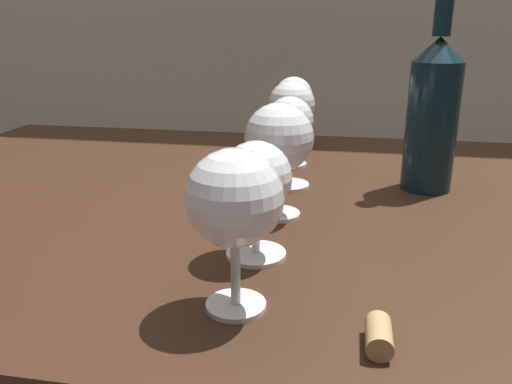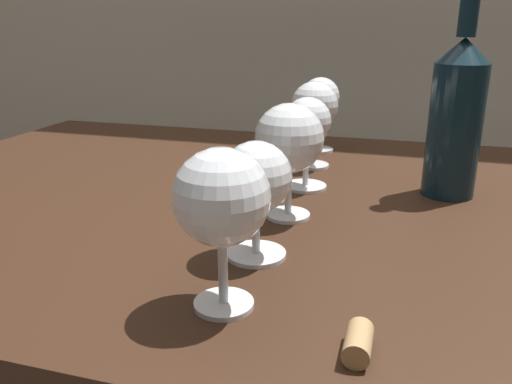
{
  "view_description": "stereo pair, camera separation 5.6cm",
  "coord_description": "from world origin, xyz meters",
  "px_view_note": "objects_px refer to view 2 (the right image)",
  "views": [
    {
      "loc": [
        0.11,
        -0.72,
        1.01
      ],
      "look_at": [
        0.02,
        -0.2,
        0.83
      ],
      "focal_mm": 36.35,
      "sensor_mm": 36.0,
      "label": 1
    },
    {
      "loc": [
        0.17,
        -0.71,
        1.01
      ],
      "look_at": [
        0.02,
        -0.2,
        0.83
      ],
      "focal_mm": 36.35,
      "sensor_mm": 36.0,
      "label": 2
    }
  ],
  "objects_px": {
    "wine_glass_white": "(256,181)",
    "wine_glass_amber": "(289,140)",
    "wine_glass_cabernet": "(221,200)",
    "wine_glass_rose": "(320,99)",
    "cork": "(358,343)",
    "wine_glass_pinot": "(307,125)",
    "wine_glass_port": "(314,108)",
    "wine_bottle": "(456,115)"
  },
  "relations": [
    {
      "from": "wine_glass_amber",
      "to": "wine_bottle",
      "type": "bearing_deg",
      "value": 36.85
    },
    {
      "from": "wine_glass_cabernet",
      "to": "wine_glass_rose",
      "type": "bearing_deg",
      "value": 91.55
    },
    {
      "from": "wine_glass_pinot",
      "to": "cork",
      "type": "xyz_separation_m",
      "value": [
        0.12,
        -0.41,
        -0.09
      ]
    },
    {
      "from": "wine_glass_amber",
      "to": "cork",
      "type": "relative_size",
      "value": 3.63
    },
    {
      "from": "wine_glass_pinot",
      "to": "wine_glass_port",
      "type": "height_order",
      "value": "wine_glass_port"
    },
    {
      "from": "wine_glass_white",
      "to": "wine_glass_rose",
      "type": "distance_m",
      "value": 0.5
    },
    {
      "from": "wine_glass_cabernet",
      "to": "wine_bottle",
      "type": "bearing_deg",
      "value": 61.42
    },
    {
      "from": "wine_bottle",
      "to": "wine_glass_amber",
      "type": "bearing_deg",
      "value": -143.15
    },
    {
      "from": "wine_glass_port",
      "to": "wine_glass_white",
      "type": "bearing_deg",
      "value": -89.14
    },
    {
      "from": "wine_glass_amber",
      "to": "wine_glass_cabernet",
      "type": "bearing_deg",
      "value": -91.42
    },
    {
      "from": "wine_glass_white",
      "to": "wine_bottle",
      "type": "height_order",
      "value": "wine_bottle"
    },
    {
      "from": "wine_glass_cabernet",
      "to": "wine_glass_amber",
      "type": "relative_size",
      "value": 0.99
    },
    {
      "from": "wine_glass_amber",
      "to": "wine_glass_port",
      "type": "height_order",
      "value": "wine_glass_amber"
    },
    {
      "from": "wine_bottle",
      "to": "wine_glass_rose",
      "type": "bearing_deg",
      "value": 137.57
    },
    {
      "from": "wine_glass_white",
      "to": "wine_bottle",
      "type": "distance_m",
      "value": 0.36
    },
    {
      "from": "wine_glass_white",
      "to": "wine_glass_rose",
      "type": "height_order",
      "value": "wine_glass_rose"
    },
    {
      "from": "wine_glass_amber",
      "to": "wine_glass_port",
      "type": "xyz_separation_m",
      "value": [
        -0.01,
        0.25,
        0.0
      ]
    },
    {
      "from": "cork",
      "to": "wine_glass_pinot",
      "type": "bearing_deg",
      "value": 106.71
    },
    {
      "from": "wine_glass_pinot",
      "to": "wine_glass_rose",
      "type": "distance_m",
      "value": 0.24
    },
    {
      "from": "wine_glass_cabernet",
      "to": "wine_glass_white",
      "type": "bearing_deg",
      "value": 90.61
    },
    {
      "from": "wine_glass_cabernet",
      "to": "cork",
      "type": "bearing_deg",
      "value": -17.16
    },
    {
      "from": "wine_glass_white",
      "to": "wine_glass_amber",
      "type": "relative_size",
      "value": 0.86
    },
    {
      "from": "wine_glass_pinot",
      "to": "wine_glass_port",
      "type": "bearing_deg",
      "value": 95.2
    },
    {
      "from": "wine_glass_rose",
      "to": "cork",
      "type": "distance_m",
      "value": 0.67
    },
    {
      "from": "wine_glass_white",
      "to": "wine_bottle",
      "type": "relative_size",
      "value": 0.43
    },
    {
      "from": "wine_glass_amber",
      "to": "cork",
      "type": "distance_m",
      "value": 0.32
    },
    {
      "from": "wine_glass_amber",
      "to": "wine_glass_white",
      "type": "bearing_deg",
      "value": -93.18
    },
    {
      "from": "wine_glass_cabernet",
      "to": "wine_glass_white",
      "type": "xyz_separation_m",
      "value": [
        -0.0,
        0.11,
        -0.02
      ]
    },
    {
      "from": "wine_glass_port",
      "to": "wine_bottle",
      "type": "distance_m",
      "value": 0.24
    },
    {
      "from": "wine_glass_cabernet",
      "to": "wine_glass_amber",
      "type": "height_order",
      "value": "wine_glass_amber"
    },
    {
      "from": "wine_glass_port",
      "to": "cork",
      "type": "bearing_deg",
      "value": -75.87
    },
    {
      "from": "wine_glass_amber",
      "to": "wine_glass_port",
      "type": "bearing_deg",
      "value": 92.91
    },
    {
      "from": "wine_glass_amber",
      "to": "wine_glass_pinot",
      "type": "distance_m",
      "value": 0.13
    },
    {
      "from": "wine_bottle",
      "to": "cork",
      "type": "height_order",
      "value": "wine_bottle"
    },
    {
      "from": "wine_glass_rose",
      "to": "cork",
      "type": "relative_size",
      "value": 3.46
    },
    {
      "from": "wine_glass_amber",
      "to": "wine_bottle",
      "type": "height_order",
      "value": "wine_bottle"
    },
    {
      "from": "wine_glass_amber",
      "to": "wine_glass_port",
      "type": "distance_m",
      "value": 0.25
    },
    {
      "from": "wine_glass_port",
      "to": "cork",
      "type": "relative_size",
      "value": 3.59
    },
    {
      "from": "wine_glass_cabernet",
      "to": "wine_glass_amber",
      "type": "xyz_separation_m",
      "value": [
        0.01,
        0.24,
        0.0
      ]
    },
    {
      "from": "wine_glass_port",
      "to": "wine_glass_amber",
      "type": "bearing_deg",
      "value": -87.09
    },
    {
      "from": "wine_glass_amber",
      "to": "wine_glass_pinot",
      "type": "relative_size",
      "value": 1.07
    },
    {
      "from": "wine_glass_port",
      "to": "wine_glass_rose",
      "type": "distance_m",
      "value": 0.12
    }
  ]
}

